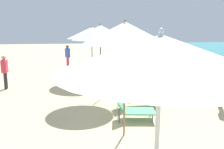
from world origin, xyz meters
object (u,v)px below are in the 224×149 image
Objects in this scene: person_walking_far at (222,79)px; lounger_second_shoreside at (134,110)px; person_walking_near at (5,69)px; lounger_third_shoreside at (120,84)px; umbrella_second at (125,33)px; lounger_farthest_shoreside at (104,70)px; umbrella_third at (100,33)px; umbrella_farthest at (92,33)px; umbrella_nearest at (160,54)px; person_walking_mid at (68,55)px; lounger_third_inland at (136,99)px.

lounger_second_shoreside is at bearing 55.60° from person_walking_far.
lounger_second_shoreside is 0.81× the size of person_walking_near.
lounger_second_shoreside reaches higher than lounger_third_shoreside.
umbrella_second is 1.93× the size of person_walking_near.
person_walking_far reaches higher than lounger_farthest_shoreside.
person_walking_near is (-4.86, 4.62, 0.62)m from lounger_second_shoreside.
umbrella_third is 1.76× the size of person_walking_far.
lounger_third_shoreside is at bearing -72.76° from lounger_farthest_shoreside.
umbrella_farthest reaches higher than lounger_third_shoreside.
umbrella_second is 8.23m from lounger_farthest_shoreside.
umbrella_third is at bearing 88.04° from umbrella_nearest.
umbrella_nearest reaches higher than lounger_third_shoreside.
person_walking_mid is at bearing 98.41° from umbrella_second.
lounger_farthest_shoreside is 0.83× the size of person_walking_mid.
umbrella_third reaches higher than person_walking_far.
lounger_third_shoreside is at bearing 96.25° from lounger_second_shoreside.
umbrella_second reaches higher than lounger_farthest_shoreside.
lounger_third_inland is 0.52× the size of umbrella_farthest.
umbrella_nearest is 1.67× the size of person_walking_far.
umbrella_second is at bearing -106.66° from person_walking_mid.
umbrella_second is 1.85× the size of lounger_third_shoreside.
lounger_farthest_shoreside is (0.80, 1.11, -2.18)m from umbrella_farthest.
umbrella_second reaches higher than umbrella_third.
lounger_third_inland reaches higher than lounger_third_shoreside.
person_walking_far reaches higher than person_walking_mid.
umbrella_third reaches higher than person_walking_near.
person_walking_far is at bearing -48.44° from lounger_third_shoreside.
umbrella_third is 3.46m from umbrella_farthest.
lounger_farthest_shoreside is (-0.34, 5.77, 0.03)m from lounger_third_inland.
lounger_farthest_shoreside is at bearing 100.53° from lounger_second_shoreside.
umbrella_farthest is at bearing 91.93° from umbrella_second.
person_walking_near is 0.94× the size of person_walking_mid.
person_walking_near is at bearing -142.21° from lounger_farthest_shoreside.
lounger_farthest_shoreside is (0.03, 6.87, 0.02)m from lounger_second_shoreside.
umbrella_nearest is 11.66m from lounger_farthest_shoreside.
lounger_farthest_shoreside is 5.41m from person_walking_near.
umbrella_second is 7.30m from person_walking_near.
umbrella_second reaches higher than lounger_third_inland.
umbrella_second reaches higher than lounger_second_shoreside.
lounger_farthest_shoreside is at bearing -75.53° from person_walking_mid.
lounger_farthest_shoreside is at bearing -17.24° from person_walking_far.
lounger_third_inland is at bearing -98.64° from person_walking_mid.
person_walking_far is (4.31, 5.17, -1.52)m from umbrella_nearest.
person_walking_near is at bearing 112.93° from umbrella_nearest.
lounger_farthest_shoreside is at bearing 88.64° from lounger_third_shoreside.
umbrella_second is 1.79× the size of person_walking_far.
umbrella_farthest reaches higher than person_walking_near.
person_walking_mid is (-1.11, 13.98, -1.54)m from umbrella_nearest.
lounger_third_shoreside is 0.98× the size of person_walking_mid.
umbrella_third is 5.01m from person_walking_near.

